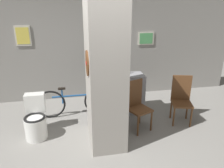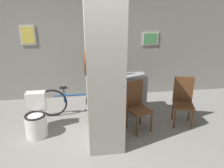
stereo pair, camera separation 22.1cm
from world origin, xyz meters
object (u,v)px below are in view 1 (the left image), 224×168
toilet (36,121)px  chair_near_pillar (137,104)px  bottle_tall (124,69)px  chair_by_doorway (181,98)px  bicycle (75,102)px

toilet → chair_near_pillar: chair_near_pillar is taller
bottle_tall → chair_by_doorway: bearing=-31.5°
toilet → chair_near_pillar: (1.97, -0.07, 0.21)m
chair_by_doorway → bicycle: bearing=179.1°
chair_near_pillar → chair_by_doorway: (1.02, 0.10, 0.00)m
chair_by_doorway → bottle_tall: bearing=164.4°
chair_near_pillar → bicycle: bearing=124.6°
bicycle → bottle_tall: (1.12, 0.01, 0.71)m
chair_near_pillar → bottle_tall: size_ratio=3.00×
toilet → chair_by_doorway: (2.99, 0.03, 0.21)m
toilet → bottle_tall: bearing=20.5°
bicycle → bottle_tall: bearing=0.3°
toilet → chair_by_doorway: size_ratio=0.80×
toilet → bottle_tall: 2.14m
chair_near_pillar → toilet: bearing=155.1°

